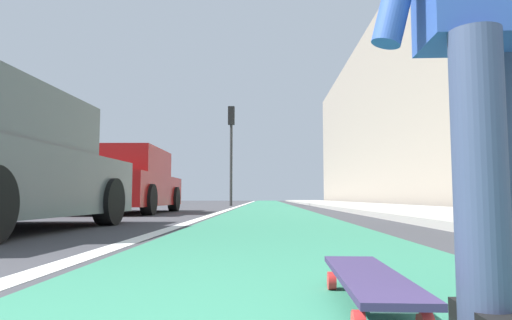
{
  "coord_description": "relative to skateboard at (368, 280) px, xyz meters",
  "views": [
    {
      "loc": [
        -0.36,
        0.12,
        0.36
      ],
      "look_at": [
        9.25,
        0.32,
        1.16
      ],
      "focal_mm": 31.55,
      "sensor_mm": 36.0,
      "label": 1
    }
  ],
  "objects": [
    {
      "name": "building_facade",
      "position": [
        20.87,
        -5.73,
        4.61
      ],
      "size": [
        40.0,
        1.2,
        9.41
      ],
      "primitive_type": "cube",
      "color": "gray",
      "rests_on": "ground"
    },
    {
      "name": "parked_car_mid",
      "position": [
        8.86,
        3.53,
        0.61
      ],
      "size": [
        4.26,
        1.88,
        1.48
      ],
      "color": "maroon",
      "rests_on": "ground"
    },
    {
      "name": "skateboard",
      "position": [
        0.0,
        0.0,
        0.0
      ],
      "size": [
        0.85,
        0.23,
        0.11
      ],
      "color": "red",
      "rests_on": "ground"
    },
    {
      "name": "traffic_light",
      "position": [
        17.94,
        1.83,
        2.9
      ],
      "size": [
        0.33,
        0.28,
        4.34
      ],
      "color": "#2D2D2D",
      "rests_on": "ground"
    },
    {
      "name": "lane_stripe_white",
      "position": [
        18.87,
        1.43,
        -0.09
      ],
      "size": [
        52.0,
        0.16,
        0.01
      ],
      "primitive_type": "cube",
      "color": "silver",
      "rests_on": "ground"
    },
    {
      "name": "bike_lane_paint",
      "position": [
        22.87,
        0.22,
        -0.09
      ],
      "size": [
        56.0,
        2.13,
        0.0
      ],
      "primitive_type": "cube",
      "color": "#2D7256",
      "rests_on": "ground"
    },
    {
      "name": "sidewalk_curb",
      "position": [
        16.87,
        -3.21,
        -0.04
      ],
      "size": [
        52.0,
        3.2,
        0.1
      ],
      "primitive_type": "cube",
      "color": "#9E9B93",
      "rests_on": "ground"
    },
    {
      "name": "skater_person",
      "position": [
        -0.15,
        -0.35,
        0.84
      ],
      "size": [
        0.46,
        0.72,
        1.64
      ],
      "color": "#384260",
      "rests_on": "ground"
    },
    {
      "name": "ground_plane",
      "position": [
        8.87,
        0.22,
        -0.09
      ],
      "size": [
        80.0,
        80.0,
        0.0
      ],
      "primitive_type": "plane",
      "color": "#38383D"
    }
  ]
}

